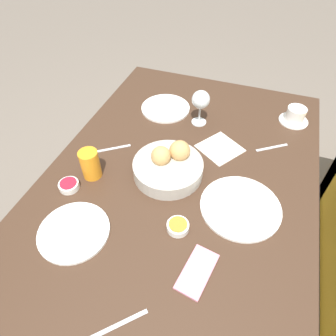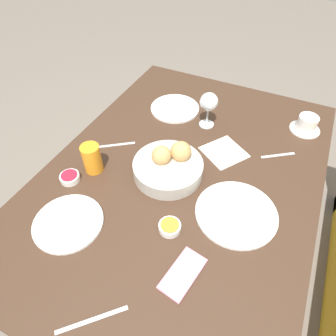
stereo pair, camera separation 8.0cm
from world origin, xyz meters
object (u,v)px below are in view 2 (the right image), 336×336
(juice_glass, at_px, (92,158))
(cell_phone, at_px, (183,274))
(plate_near_right, at_px, (68,223))
(jam_bowl_honey, at_px, (170,227))
(wine_glass, at_px, (209,103))
(spoon_coffee, at_px, (278,155))
(jam_bowl_berry, at_px, (70,177))
(bread_basket, at_px, (169,166))
(plate_near_left, at_px, (175,108))
(fork_silver, at_px, (112,145))
(knife_silver, at_px, (91,319))
(napkin, at_px, (224,152))
(plate_far_center, at_px, (236,213))
(coffee_cup, at_px, (307,124))

(juice_glass, distance_m, cell_phone, 0.52)
(plate_near_right, distance_m, jam_bowl_honey, 0.32)
(wine_glass, relative_size, spoon_coffee, 1.31)
(wine_glass, height_order, jam_bowl_berry, wine_glass)
(bread_basket, bearing_deg, spoon_coffee, 127.65)
(plate_near_left, xyz_separation_m, wine_glass, (0.05, 0.17, 0.11))
(jam_bowl_honey, bearing_deg, juice_glass, -107.43)
(juice_glass, relative_size, cell_phone, 0.69)
(jam_bowl_honey, distance_m, fork_silver, 0.46)
(juice_glass, distance_m, knife_silver, 0.53)
(bread_basket, distance_m, jam_bowl_honey, 0.24)
(jam_bowl_honey, bearing_deg, fork_silver, -123.96)
(fork_silver, distance_m, cell_phone, 0.60)
(juice_glass, distance_m, fork_silver, 0.15)
(napkin, bearing_deg, wine_glass, -137.49)
(wine_glass, distance_m, spoon_coffee, 0.35)
(jam_bowl_berry, relative_size, napkin, 0.35)
(jam_bowl_honey, bearing_deg, jam_bowl_berry, -94.49)
(napkin, bearing_deg, bread_basket, -38.03)
(plate_near_left, distance_m, plate_far_center, 0.62)
(jam_bowl_honey, relative_size, fork_silver, 0.45)
(plate_far_center, xyz_separation_m, cell_phone, (0.26, -0.08, -0.00))
(cell_phone, bearing_deg, spoon_coffee, 166.62)
(plate_near_right, xyz_separation_m, wine_glass, (-0.67, 0.22, 0.11))
(fork_silver, bearing_deg, jam_bowl_berry, -8.90)
(coffee_cup, bearing_deg, napkin, -43.09)
(napkin, bearing_deg, cell_phone, 5.68)
(wine_glass, bearing_deg, coffee_cup, 110.65)
(fork_silver, bearing_deg, jam_bowl_honey, 56.04)
(juice_glass, relative_size, napkin, 0.54)
(jam_bowl_berry, bearing_deg, knife_silver, 44.06)
(jam_bowl_berry, height_order, jam_bowl_honey, same)
(fork_silver, bearing_deg, napkin, 110.31)
(plate_far_center, relative_size, juice_glass, 2.41)
(wine_glass, xyz_separation_m, jam_bowl_honey, (0.55, 0.08, -0.10))
(fork_silver, bearing_deg, plate_near_right, 11.78)
(wine_glass, distance_m, fork_silver, 0.43)
(juice_glass, bearing_deg, jam_bowl_honey, 72.57)
(spoon_coffee, bearing_deg, plate_near_right, -41.65)
(jam_bowl_berry, bearing_deg, coffee_cup, 132.54)
(wine_glass, distance_m, jam_bowl_honey, 0.56)
(jam_bowl_berry, height_order, spoon_coffee, jam_bowl_berry)
(napkin, bearing_deg, plate_near_right, -32.86)
(napkin, bearing_deg, coffee_cup, 136.91)
(plate_near_left, distance_m, fork_silver, 0.36)
(bread_basket, xyz_separation_m, cell_phone, (0.33, 0.20, -0.03))
(juice_glass, xyz_separation_m, spoon_coffee, (-0.37, 0.60, -0.05))
(jam_bowl_berry, bearing_deg, napkin, 129.66)
(fork_silver, relative_size, napkin, 0.76)
(plate_near_left, bearing_deg, coffee_cup, 100.15)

